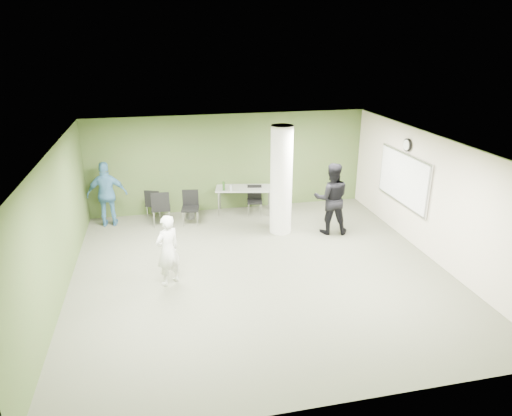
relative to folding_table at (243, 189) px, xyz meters
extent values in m
plane|color=#4F503F|center=(-0.31, -3.54, -0.71)|extent=(8.00, 8.00, 0.00)
plane|color=white|center=(-0.31, -3.54, 2.09)|extent=(8.00, 8.00, 0.00)
cube|color=#455F2C|center=(-0.31, 0.46, 0.69)|extent=(8.00, 2.80, 0.02)
cube|color=#455F2C|center=(-4.31, -3.54, 0.69)|extent=(0.02, 8.00, 2.80)
cube|color=beige|center=(3.69, -3.54, 0.69)|extent=(0.02, 8.00, 2.80)
cylinder|color=silver|center=(0.69, -1.54, 0.69)|extent=(0.56, 0.56, 2.80)
cube|color=silver|center=(3.62, -2.34, 0.79)|extent=(0.04, 2.30, 1.30)
cube|color=white|center=(3.59, -2.34, 0.79)|extent=(0.02, 2.20, 1.20)
cylinder|color=black|center=(3.62, -2.34, 1.64)|extent=(0.05, 0.32, 0.32)
cylinder|color=white|center=(3.59, -2.34, 1.64)|extent=(0.02, 0.26, 0.26)
cube|color=#9C9C97|center=(0.02, 0.01, 0.03)|extent=(1.71, 1.01, 0.04)
cylinder|color=silver|center=(-0.74, -0.12, -0.35)|extent=(0.04, 0.04, 0.72)
cylinder|color=silver|center=(0.67, -0.42, -0.35)|extent=(0.04, 0.04, 0.72)
cylinder|color=silver|center=(-0.63, 0.43, -0.35)|extent=(0.04, 0.04, 0.72)
cylinder|color=silver|center=(0.78, 0.13, -0.35)|extent=(0.04, 0.04, 0.72)
cylinder|color=#224517|center=(-0.58, -0.11, 0.17)|extent=(0.07, 0.07, 0.25)
cylinder|color=#B2B2B7|center=(-0.40, -0.24, 0.14)|extent=(0.06, 0.06, 0.18)
cylinder|color=#4C4C4C|center=(-1.55, -0.10, -0.57)|extent=(0.25, 0.25, 0.29)
cube|color=black|center=(-2.49, 0.11, -0.28)|extent=(0.57, 0.57, 0.05)
cube|color=black|center=(-2.56, -0.08, -0.05)|extent=(0.40, 0.19, 0.43)
cylinder|color=silver|center=(-2.26, 0.21, -0.51)|extent=(0.02, 0.02, 0.41)
cylinder|color=silver|center=(-2.60, 0.34, -0.51)|extent=(0.02, 0.02, 0.41)
cylinder|color=silver|center=(-2.39, -0.13, -0.51)|extent=(0.02, 0.02, 0.41)
cylinder|color=silver|center=(-2.73, 0.00, -0.51)|extent=(0.02, 0.02, 0.41)
cube|color=black|center=(-2.34, -0.41, -0.23)|extent=(0.51, 0.51, 0.05)
cube|color=black|center=(-2.35, -0.64, 0.04)|extent=(0.47, 0.06, 0.48)
cylinder|color=silver|center=(-2.13, -0.21, -0.48)|extent=(0.02, 0.02, 0.46)
cylinder|color=silver|center=(-2.54, -0.20, -0.48)|extent=(0.02, 0.02, 0.46)
cylinder|color=silver|center=(-2.14, -0.62, -0.48)|extent=(0.02, 0.02, 0.46)
cylinder|color=silver|center=(-2.55, -0.61, -0.48)|extent=(0.02, 0.02, 0.46)
cube|color=black|center=(-1.57, -0.54, -0.27)|extent=(0.52, 0.52, 0.05)
cube|color=black|center=(-1.54, -0.33, -0.02)|extent=(0.44, 0.11, 0.45)
cylinder|color=silver|center=(-1.79, -0.69, -0.50)|extent=(0.02, 0.02, 0.43)
cylinder|color=silver|center=(-1.41, -0.75, -0.50)|extent=(0.02, 0.02, 0.43)
cylinder|color=silver|center=(-1.73, -0.32, -0.50)|extent=(0.02, 0.02, 0.43)
cylinder|color=silver|center=(-1.35, -0.38, -0.50)|extent=(0.02, 0.02, 0.43)
cube|color=black|center=(0.28, -0.25, -0.30)|extent=(0.49, 0.49, 0.05)
cube|color=black|center=(0.31, -0.06, -0.07)|extent=(0.40, 0.11, 0.41)
cylinder|color=silver|center=(0.08, -0.39, -0.52)|extent=(0.02, 0.02, 0.39)
cylinder|color=silver|center=(0.42, -0.45, -0.52)|extent=(0.02, 0.02, 0.39)
cylinder|color=silver|center=(0.14, -0.04, -0.52)|extent=(0.02, 0.02, 0.39)
cylinder|color=silver|center=(0.48, -0.11, -0.52)|extent=(0.02, 0.02, 0.39)
imported|color=white|center=(-2.26, -3.66, 0.05)|extent=(0.66, 0.61, 1.52)
imported|color=black|center=(1.93, -1.87, 0.22)|extent=(1.05, 0.90, 1.87)
imported|color=teal|center=(-3.71, -0.14, 0.17)|extent=(1.05, 0.46, 1.77)
camera|label=1|loc=(-2.30, -12.18, 4.11)|focal=32.00mm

